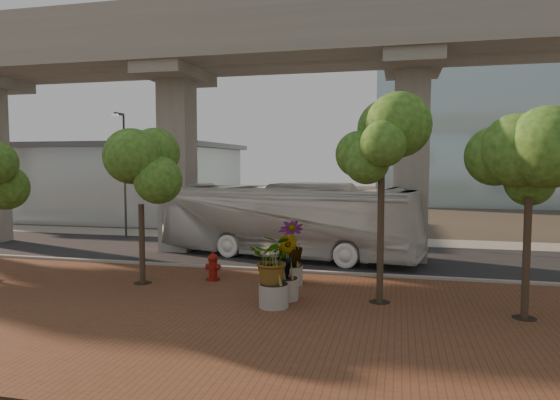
# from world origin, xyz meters

# --- Properties ---
(ground) EXTENTS (160.00, 160.00, 0.00)m
(ground) POSITION_xyz_m (0.00, 0.00, 0.00)
(ground) COLOR #3C352C
(ground) RESTS_ON ground
(brick_plaza) EXTENTS (70.00, 13.00, 0.06)m
(brick_plaza) POSITION_xyz_m (0.00, -8.00, 0.03)
(brick_plaza) COLOR brown
(brick_plaza) RESTS_ON ground
(asphalt_road) EXTENTS (90.00, 8.00, 0.04)m
(asphalt_road) POSITION_xyz_m (0.00, 2.00, 0.02)
(asphalt_road) COLOR black
(asphalt_road) RESTS_ON ground
(curb_strip) EXTENTS (70.00, 0.25, 0.16)m
(curb_strip) POSITION_xyz_m (0.00, -2.00, 0.08)
(curb_strip) COLOR gray
(curb_strip) RESTS_ON ground
(far_sidewalk) EXTENTS (90.00, 3.00, 0.06)m
(far_sidewalk) POSITION_xyz_m (0.00, 7.50, 0.03)
(far_sidewalk) COLOR gray
(far_sidewalk) RESTS_ON ground
(transit_viaduct) EXTENTS (72.00, 5.60, 12.40)m
(transit_viaduct) POSITION_xyz_m (0.00, 2.00, 7.29)
(transit_viaduct) COLOR gray
(transit_viaduct) RESTS_ON ground
(station_pavilion) EXTENTS (23.00, 13.00, 6.30)m
(station_pavilion) POSITION_xyz_m (-20.00, 16.00, 3.22)
(station_pavilion) COLOR #B2C3CB
(station_pavilion) RESTS_ON ground
(transit_bus) EXTENTS (13.54, 5.68, 3.68)m
(transit_bus) POSITION_xyz_m (0.09, 1.41, 1.84)
(transit_bus) COLOR silver
(transit_bus) RESTS_ON ground
(fire_hydrant) EXTENTS (0.57, 0.51, 1.14)m
(fire_hydrant) POSITION_xyz_m (-1.64, -4.24, 0.61)
(fire_hydrant) COLOR maroon
(fire_hydrant) RESTS_ON ground
(planter_front) EXTENTS (2.14, 2.14, 2.36)m
(planter_front) POSITION_xyz_m (1.60, -7.24, 1.49)
(planter_front) COLOR gray
(planter_front) RESTS_ON ground
(planter_right) EXTENTS (2.28, 2.28, 2.43)m
(planter_right) POSITION_xyz_m (1.50, -4.23, 1.53)
(planter_right) COLOR #A8A198
(planter_right) RESTS_ON ground
(planter_left) EXTENTS (2.07, 2.07, 2.28)m
(planter_left) POSITION_xyz_m (1.74, -6.27, 1.44)
(planter_left) COLOR #9D9A8D
(planter_left) RESTS_ON ground
(street_tree_near_west) EXTENTS (3.67, 3.67, 5.82)m
(street_tree_near_west) POSITION_xyz_m (-4.11, -5.31, 4.18)
(street_tree_near_west) COLOR #4B3C2B
(street_tree_near_west) RESTS_ON ground
(street_tree_near_east) EXTENTS (3.39, 3.39, 6.74)m
(street_tree_near_east) POSITION_xyz_m (4.90, -5.87, 5.23)
(street_tree_near_east) COLOR #4B3C2B
(street_tree_near_east) RESTS_ON ground
(street_tree_far_east) EXTENTS (3.51, 3.51, 6.24)m
(street_tree_far_east) POSITION_xyz_m (9.18, -6.63, 4.68)
(street_tree_far_east) COLOR #4B3C2B
(street_tree_far_east) RESTS_ON ground
(streetlamp_west) EXTENTS (0.38, 1.12, 7.71)m
(streetlamp_west) POSITION_xyz_m (-11.22, 5.39, 4.50)
(streetlamp_west) COLOR #2F2F34
(streetlamp_west) RESTS_ON ground
(streetlamp_east) EXTENTS (0.37, 1.08, 7.46)m
(streetlamp_east) POSITION_xyz_m (6.56, 6.20, 4.36)
(streetlamp_east) COLOR #303035
(streetlamp_east) RESTS_ON ground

